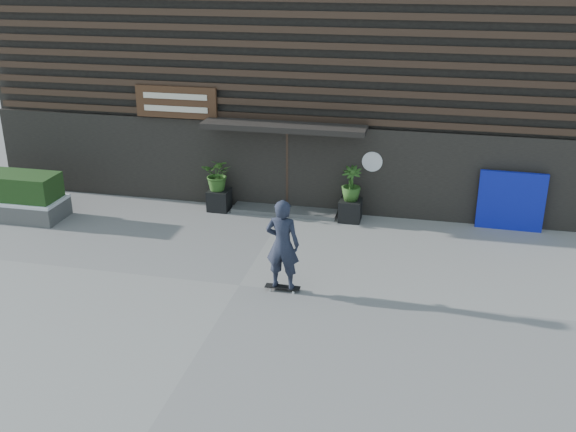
% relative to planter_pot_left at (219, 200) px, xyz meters
% --- Properties ---
extents(ground, '(80.00, 80.00, 0.00)m').
position_rel_planter_pot_left_xyz_m(ground, '(1.90, -4.40, -0.30)').
color(ground, gray).
rests_on(ground, ground).
extents(entrance_step, '(3.00, 0.80, 0.12)m').
position_rel_planter_pot_left_xyz_m(entrance_step, '(1.90, 0.20, -0.24)').
color(entrance_step, '#494947').
rests_on(entrance_step, ground).
extents(planter_pot_left, '(0.60, 0.60, 0.60)m').
position_rel_planter_pot_left_xyz_m(planter_pot_left, '(0.00, 0.00, 0.00)').
color(planter_pot_left, black).
rests_on(planter_pot_left, ground).
extents(bamboo_left, '(0.86, 0.75, 0.96)m').
position_rel_planter_pot_left_xyz_m(bamboo_left, '(0.00, 0.00, 0.78)').
color(bamboo_left, '#2D591E').
rests_on(bamboo_left, planter_pot_left).
extents(planter_pot_right, '(0.60, 0.60, 0.60)m').
position_rel_planter_pot_left_xyz_m(planter_pot_right, '(3.80, 0.00, 0.00)').
color(planter_pot_right, black).
rests_on(planter_pot_right, ground).
extents(bamboo_right, '(0.54, 0.54, 0.96)m').
position_rel_planter_pot_left_xyz_m(bamboo_right, '(3.80, 0.00, 0.78)').
color(bamboo_right, '#2D591E').
rests_on(bamboo_right, planter_pot_right).
extents(raised_bed, '(3.50, 1.20, 0.50)m').
position_rel_planter_pot_left_xyz_m(raised_bed, '(-5.77, -1.76, -0.05)').
color(raised_bed, '#484846').
rests_on(raised_bed, ground).
extents(snow_layer, '(3.50, 1.20, 0.08)m').
position_rel_planter_pot_left_xyz_m(snow_layer, '(-5.77, -1.76, 0.24)').
color(snow_layer, white).
rests_on(snow_layer, raised_bed).
extents(hedge, '(3.30, 1.00, 0.70)m').
position_rel_planter_pot_left_xyz_m(hedge, '(-5.77, -1.76, 0.63)').
color(hedge, '#1A3814').
rests_on(hedge, snow_layer).
extents(blue_tarp, '(1.72, 0.17, 1.61)m').
position_rel_planter_pot_left_xyz_m(blue_tarp, '(8.03, 0.30, 0.51)').
color(blue_tarp, '#0C15A3').
rests_on(blue_tarp, ground).
extents(building, '(18.00, 11.00, 8.00)m').
position_rel_planter_pot_left_xyz_m(building, '(1.90, 5.56, 3.69)').
color(building, black).
rests_on(building, ground).
extents(skateboarder, '(0.78, 0.52, 2.13)m').
position_rel_planter_pot_left_xyz_m(skateboarder, '(2.90, -4.42, 0.81)').
color(skateboarder, black).
rests_on(skateboarder, ground).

